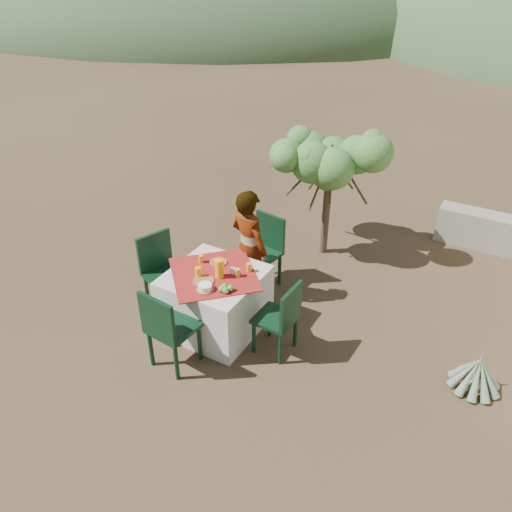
% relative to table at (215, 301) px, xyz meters
% --- Properties ---
extents(ground, '(160.00, 160.00, 0.00)m').
position_rel_table_xyz_m(ground, '(-0.53, 0.19, -0.38)').
color(ground, '#3A261A').
rests_on(ground, ground).
extents(table, '(1.30, 1.30, 0.76)m').
position_rel_table_xyz_m(table, '(0.00, 0.00, 0.00)').
color(table, beige).
rests_on(table, ground).
extents(chair_far, '(0.53, 0.53, 0.99)m').
position_rel_table_xyz_m(chair_far, '(0.05, 1.09, 0.17)').
color(chair_far, black).
rests_on(chair_far, ground).
extents(chair_near, '(0.50, 0.50, 0.99)m').
position_rel_table_xyz_m(chair_near, '(-0.04, -0.82, 0.17)').
color(chair_near, black).
rests_on(chair_near, ground).
extents(chair_left, '(0.58, 0.58, 0.98)m').
position_rel_table_xyz_m(chair_left, '(-0.81, 0.03, 0.17)').
color(chair_left, black).
rests_on(chair_left, ground).
extents(chair_right, '(0.44, 0.44, 0.91)m').
position_rel_table_xyz_m(chair_right, '(0.88, -0.01, 0.12)').
color(chair_right, black).
rests_on(chair_right, ground).
extents(person, '(0.64, 0.51, 1.53)m').
position_rel_table_xyz_m(person, '(0.06, 0.68, 0.39)').
color(person, '#8C6651').
rests_on(person, ground).
extents(shrub_tree, '(1.45, 1.42, 1.70)m').
position_rel_table_xyz_m(shrub_tree, '(0.48, 2.29, 0.97)').
color(shrub_tree, '#4B3B25').
rests_on(shrub_tree, ground).
extents(agave, '(0.54, 0.54, 0.57)m').
position_rel_table_xyz_m(agave, '(2.88, 0.52, -0.19)').
color(agave, slate).
rests_on(agave, ground).
extents(hill_near_left, '(40.00, 40.00, 16.00)m').
position_rel_table_xyz_m(hill_near_left, '(-18.53, 30.19, -0.38)').
color(hill_near_left, '#38532F').
rests_on(hill_near_left, ground).
extents(plate_far, '(0.21, 0.21, 0.01)m').
position_rel_table_xyz_m(plate_far, '(-0.08, 0.22, 0.39)').
color(plate_far, brown).
rests_on(plate_far, table).
extents(plate_near, '(0.24, 0.24, 0.01)m').
position_rel_table_xyz_m(plate_near, '(-0.01, -0.19, 0.39)').
color(plate_near, brown).
rests_on(plate_near, table).
extents(glass_far, '(0.06, 0.06, 0.10)m').
position_rel_table_xyz_m(glass_far, '(-0.27, 0.13, 0.43)').
color(glass_far, '#FFAC10').
rests_on(glass_far, table).
extents(glass_near, '(0.07, 0.07, 0.12)m').
position_rel_table_xyz_m(glass_near, '(-0.12, -0.13, 0.44)').
color(glass_near, '#FFAC10').
rests_on(glass_near, table).
extents(juice_pitcher, '(0.10, 0.10, 0.22)m').
position_rel_table_xyz_m(juice_pitcher, '(0.09, -0.02, 0.49)').
color(juice_pitcher, '#FFAC10').
rests_on(juice_pitcher, table).
extents(bowl_plate, '(0.20, 0.20, 0.01)m').
position_rel_table_xyz_m(bowl_plate, '(0.10, -0.30, 0.39)').
color(bowl_plate, brown).
rests_on(bowl_plate, table).
extents(white_bowl, '(0.15, 0.15, 0.06)m').
position_rel_table_xyz_m(white_bowl, '(0.10, -0.30, 0.42)').
color(white_bowl, white).
rests_on(white_bowl, bowl_plate).
extents(jar_left, '(0.06, 0.06, 0.10)m').
position_rel_table_xyz_m(jar_left, '(0.26, 0.09, 0.43)').
color(jar_left, orange).
rests_on(jar_left, table).
extents(jar_right, '(0.06, 0.06, 0.10)m').
position_rel_table_xyz_m(jar_right, '(0.31, 0.25, 0.43)').
color(jar_right, orange).
rests_on(jar_right, table).
extents(napkin_holder, '(0.06, 0.04, 0.08)m').
position_rel_table_xyz_m(napkin_holder, '(0.19, 0.11, 0.42)').
color(napkin_holder, white).
rests_on(napkin_holder, table).
extents(fruit_cluster, '(0.14, 0.13, 0.07)m').
position_rel_table_xyz_m(fruit_cluster, '(0.30, -0.22, 0.42)').
color(fruit_cluster, '#569B38').
rests_on(fruit_cluster, table).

